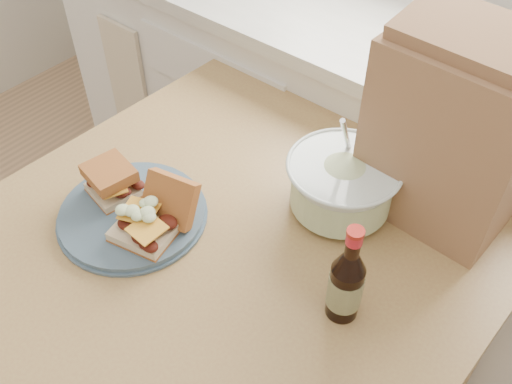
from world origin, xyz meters
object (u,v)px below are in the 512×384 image
Objects in this scene: plate at (132,214)px; coleslaw_bowl at (342,187)px; dining_table at (236,271)px; beer_bottle at (346,283)px; paper_bag at (450,137)px.

coleslaw_bowl is at bearing 43.61° from plate.
dining_table is 4.39× the size of coleslaw_bowl.
plate is (-0.19, -0.10, 0.13)m from dining_table.
dining_table is 0.33m from beer_bottle.
paper_bag is (0.45, 0.42, 0.18)m from plate.
plate is at bearing -136.39° from coleslaw_bowl.
coleslaw_bowl is 0.62× the size of paper_bag.
paper_bag reaches higher than dining_table.
coleslaw_bowl is 1.07× the size of beer_bottle.
coleslaw_bowl is 0.26m from beer_bottle.
beer_bottle is at bearing -55.31° from coleslaw_bowl.
dining_table is 0.29m from coleslaw_bowl.
beer_bottle is at bearing -0.53° from dining_table.
dining_table is 0.25m from plate.
paper_bag reaches higher than plate.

